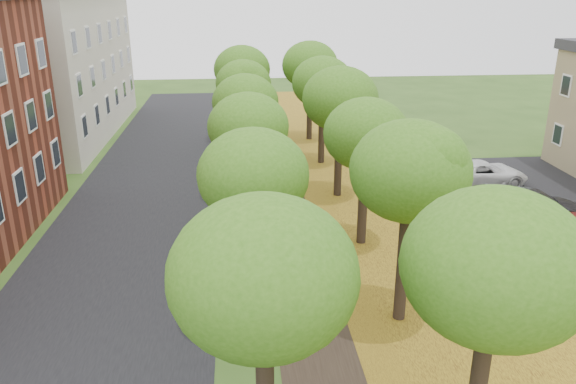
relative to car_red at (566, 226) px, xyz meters
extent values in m
cube|color=black|center=(-19.18, 3.44, -0.62)|extent=(8.00, 70.00, 0.01)
cube|color=black|center=(-11.68, 3.44, -0.61)|extent=(3.20, 70.00, 0.01)
cube|color=#B69621|center=(-6.68, 3.44, -0.61)|extent=(7.50, 70.00, 0.01)
cube|color=black|center=(1.82, 4.44, -0.62)|extent=(9.00, 16.00, 0.01)
ellipsoid|color=#346816|center=(-13.88, -11.56, 4.39)|extent=(3.58, 3.58, 3.04)
cylinder|color=black|center=(-13.88, -5.56, 1.30)|extent=(0.40, 0.40, 3.84)
ellipsoid|color=#346816|center=(-13.88, -5.56, 4.39)|extent=(3.58, 3.58, 3.04)
cylinder|color=black|center=(-13.88, 0.44, 1.30)|extent=(0.40, 0.40, 3.84)
ellipsoid|color=#346816|center=(-13.88, 0.44, 4.39)|extent=(3.58, 3.58, 3.04)
cylinder|color=black|center=(-13.88, 6.44, 1.30)|extent=(0.40, 0.40, 3.84)
ellipsoid|color=#346816|center=(-13.88, 6.44, 4.39)|extent=(3.58, 3.58, 3.04)
cylinder|color=black|center=(-13.88, 12.44, 1.30)|extent=(0.40, 0.40, 3.84)
ellipsoid|color=#346816|center=(-13.88, 12.44, 4.39)|extent=(3.58, 3.58, 3.04)
cylinder|color=black|center=(-13.88, 18.44, 1.30)|extent=(0.40, 0.40, 3.84)
ellipsoid|color=#346816|center=(-13.88, 18.44, 4.39)|extent=(3.58, 3.58, 3.04)
ellipsoid|color=#346816|center=(-9.08, -11.56, 4.39)|extent=(3.58, 3.58, 3.04)
cylinder|color=black|center=(-9.08, -5.56, 1.30)|extent=(0.40, 0.40, 3.84)
ellipsoid|color=#346816|center=(-9.08, -5.56, 4.39)|extent=(3.58, 3.58, 3.04)
cylinder|color=black|center=(-9.08, 0.44, 1.30)|extent=(0.40, 0.40, 3.84)
ellipsoid|color=#346816|center=(-9.08, 0.44, 4.39)|extent=(3.58, 3.58, 3.04)
cylinder|color=black|center=(-9.08, 6.44, 1.30)|extent=(0.40, 0.40, 3.84)
ellipsoid|color=#346816|center=(-9.08, 6.44, 4.39)|extent=(3.58, 3.58, 3.04)
cylinder|color=black|center=(-9.08, 12.44, 1.30)|extent=(0.40, 0.40, 3.84)
ellipsoid|color=#346816|center=(-9.08, 12.44, 4.39)|extent=(3.58, 3.58, 3.04)
cylinder|color=black|center=(-9.08, 18.44, 1.30)|extent=(0.40, 0.40, 3.84)
ellipsoid|color=#346816|center=(-9.08, 18.44, 4.39)|extent=(3.58, 3.58, 3.04)
cube|color=beige|center=(-28.68, 21.44, 4.38)|extent=(10.00, 20.00, 10.00)
imported|color=maroon|center=(0.00, 0.00, 0.00)|extent=(3.97, 2.45, 1.24)
imported|color=#343439|center=(-0.13, 2.67, 0.04)|extent=(4.88, 2.94, 1.33)
imported|color=silver|center=(-0.68, 7.34, 0.07)|extent=(5.07, 2.54, 1.38)
camera|label=1|loc=(-14.29, -21.50, 9.85)|focal=35.00mm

